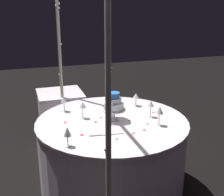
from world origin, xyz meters
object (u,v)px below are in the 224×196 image
at_px(wine_glass_6, 64,100).
at_px(cake_knife, 104,134).
at_px(wine_glass_2, 151,105).
at_px(wine_glass_5, 159,111).
at_px(decorative_arch, 75,57).
at_px(wine_glass_4, 83,106).
at_px(side_table, 61,118).
at_px(main_table, 112,155).
at_px(wine_glass_0, 136,96).
at_px(wine_glass_1, 108,93).
at_px(wine_glass_3, 67,132).
at_px(tiered_cake, 114,104).

distance_m(wine_glass_6, cake_knife, 0.71).
height_order(wine_glass_2, wine_glass_5, wine_glass_5).
height_order(decorative_arch, wine_glass_4, decorative_arch).
xyz_separation_m(side_table, wine_glass_4, (-1.00, -0.08, 0.51)).
bearing_deg(main_table, wine_glass_6, 45.96).
relative_size(wine_glass_0, cake_knife, 0.48).
distance_m(wine_glass_5, wine_glass_6, 0.98).
bearing_deg(wine_glass_1, cake_knife, 160.56).
height_order(decorative_arch, wine_glass_5, decorative_arch).
relative_size(wine_glass_2, cake_knife, 0.55).
distance_m(wine_glass_3, wine_glass_5, 0.87).
distance_m(wine_glass_3, wine_glass_4, 0.58).
bearing_deg(wine_glass_4, wine_glass_1, -46.26).
bearing_deg(main_table, wine_glass_0, -50.20).
bearing_deg(wine_glass_1, wine_glass_2, -152.15).
relative_size(wine_glass_4, cake_knife, 0.54).
bearing_deg(wine_glass_4, wine_glass_2, -105.09).
xyz_separation_m(main_table, wine_glass_3, (-0.39, 0.49, 0.48)).
bearing_deg(wine_glass_6, decorative_arch, -170.47).
distance_m(decorative_arch, wine_glass_0, 0.92).
distance_m(tiered_cake, cake_knife, 0.37).
distance_m(decorative_arch, wine_glass_1, 0.82).
bearing_deg(side_table, wine_glass_5, -153.36).
bearing_deg(tiered_cake, wine_glass_2, -94.76).
bearing_deg(cake_knife, side_table, 6.54).
distance_m(decorative_arch, wine_glass_5, 0.88).
relative_size(wine_glass_0, wine_glass_5, 0.79).
xyz_separation_m(tiered_cake, wine_glass_2, (-0.03, -0.36, -0.04)).
relative_size(wine_glass_4, wine_glass_5, 0.90).
bearing_deg(wine_glass_6, wine_glass_3, 172.85).
height_order(side_table, wine_glass_2, wine_glass_2).
distance_m(wine_glass_1, wine_glass_3, 1.06).
relative_size(main_table, wine_glass_5, 8.03).
relative_size(wine_glass_0, wine_glass_4, 0.88).
xyz_separation_m(wine_glass_2, wine_glass_3, (-0.36, 0.87, -0.01)).
distance_m(tiered_cake, wine_glass_6, 0.56).
height_order(main_table, cake_knife, cake_knife).
relative_size(side_table, wine_glass_0, 5.02).
distance_m(decorative_arch, cake_knife, 0.70).
distance_m(wine_glass_1, wine_glass_2, 0.58).
relative_size(decorative_arch, wine_glass_0, 14.83).
relative_size(wine_glass_1, wine_glass_4, 1.02).
distance_m(main_table, wine_glass_4, 0.57).
bearing_deg(cake_knife, main_table, -29.20).
bearing_deg(main_table, wine_glass_3, 129.02).
distance_m(side_table, wine_glass_5, 1.63).
height_order(tiered_cake, wine_glass_4, tiered_cake).
bearing_deg(decorative_arch, wine_glass_1, -42.15).
bearing_deg(wine_glass_2, side_table, 31.11).
bearing_deg(wine_glass_1, decorative_arch, 137.85).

